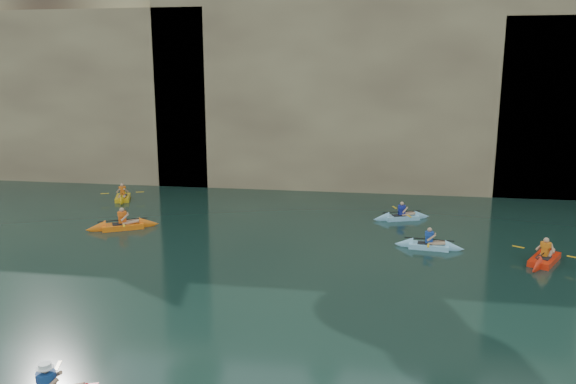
# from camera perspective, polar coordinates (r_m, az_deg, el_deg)

# --- Properties ---
(cliff) EXTENTS (70.00, 16.00, 12.00)m
(cliff) POSITION_cam_1_polar(r_m,az_deg,el_deg) (39.70, 5.29, 11.16)
(cliff) COLOR tan
(cliff) RESTS_ON ground
(cliff_slab_west) EXTENTS (26.00, 2.40, 10.56)m
(cliff_slab_west) POSITION_cam_1_polar(r_m,az_deg,el_deg) (39.54, -26.37, 8.91)
(cliff_slab_west) COLOR tan
(cliff_slab_west) RESTS_ON ground
(cliff_slab_center) EXTENTS (24.00, 2.40, 11.40)m
(cliff_slab_center) POSITION_cam_1_polar(r_m,az_deg,el_deg) (32.22, 7.90, 10.31)
(cliff_slab_center) COLOR tan
(cliff_slab_center) RESTS_ON ground
(sea_cave_west) EXTENTS (4.50, 1.00, 4.00)m
(sea_cave_west) POSITION_cam_1_polar(r_m,az_deg,el_deg) (38.14, -24.01, 4.08)
(sea_cave_west) COLOR black
(sea_cave_west) RESTS_ON ground
(sea_cave_center) EXTENTS (3.50, 1.00, 3.20)m
(sea_cave_center) POSITION_cam_1_polar(r_m,az_deg,el_deg) (32.70, -2.93, 3.21)
(sea_cave_center) COLOR black
(sea_cave_center) RESTS_ON ground
(sea_cave_east) EXTENTS (5.00, 1.00, 4.50)m
(sea_cave_east) POSITION_cam_1_polar(r_m,az_deg,el_deg) (32.64, 21.88, 3.48)
(sea_cave_east) COLOR black
(sea_cave_east) RESTS_ON ground
(kayaker_orange) EXTENTS (3.03, 2.13, 1.17)m
(kayaker_orange) POSITION_cam_1_polar(r_m,az_deg,el_deg) (25.44, -16.44, -3.29)
(kayaker_orange) COLOR orange
(kayaker_orange) RESTS_ON ground
(kayaker_ltblue_near) EXTENTS (2.70, 2.09, 1.04)m
(kayaker_ltblue_near) POSITION_cam_1_polar(r_m,az_deg,el_deg) (22.45, 14.11, -5.27)
(kayaker_ltblue_near) COLOR #90D1F1
(kayaker_ltblue_near) RESTS_ON ground
(kayaker_red_far) EXTENTS (2.11, 3.07, 1.15)m
(kayaker_red_far) POSITION_cam_1_polar(r_m,az_deg,el_deg) (22.26, 24.61, -6.16)
(kayaker_red_far) COLOR red
(kayaker_red_far) RESTS_ON ground
(kayaker_yellow) EXTENTS (2.10, 2.79, 1.12)m
(kayaker_yellow) POSITION_cam_1_polar(r_m,az_deg,el_deg) (31.05, -16.43, -0.52)
(kayaker_yellow) COLOR gold
(kayaker_yellow) RESTS_ON ground
(kayaker_ltblue_mid) EXTENTS (2.80, 1.98, 1.04)m
(kayaker_ltblue_mid) POSITION_cam_1_polar(r_m,az_deg,el_deg) (26.42, 11.45, -2.48)
(kayaker_ltblue_mid) COLOR #88C5E4
(kayaker_ltblue_mid) RESTS_ON ground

